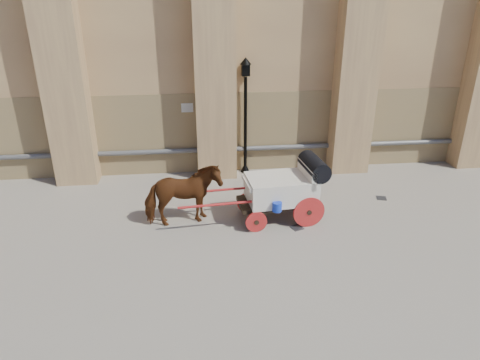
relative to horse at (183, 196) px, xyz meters
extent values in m
plane|color=gray|center=(2.19, 0.04, -0.92)|extent=(90.00, 90.00, 0.00)
cube|color=olive|center=(4.19, 4.19, 0.58)|extent=(44.00, 0.35, 3.00)
cylinder|color=#59595B|center=(4.19, 3.92, -0.02)|extent=(42.00, 0.18, 0.18)
cube|color=beige|center=(0.19, 4.01, 1.58)|extent=(0.42, 0.04, 0.32)
imported|color=#5A3111|center=(0.00, 0.00, 0.00)|extent=(2.32, 1.39, 1.84)
cube|color=black|center=(2.76, 0.02, -0.35)|extent=(2.36, 1.23, 0.12)
cube|color=silver|center=(2.86, 0.03, 0.07)|extent=(2.07, 1.46, 0.73)
cube|color=silver|center=(3.64, 0.10, 0.48)|extent=(0.27, 1.30, 0.57)
cube|color=silver|center=(1.99, -0.05, 0.33)|extent=(0.46, 1.17, 0.10)
cylinder|color=black|center=(3.85, 0.11, 0.69)|extent=(0.69, 1.34, 0.58)
cylinder|color=red|center=(3.59, -0.55, -0.45)|extent=(0.94, 0.14, 0.93)
cylinder|color=red|center=(3.48, 0.73, -0.45)|extent=(0.94, 0.14, 0.93)
cylinder|color=red|center=(2.04, -0.69, -0.61)|extent=(0.63, 0.12, 0.62)
cylinder|color=red|center=(1.93, 0.59, -0.61)|extent=(0.63, 0.12, 0.62)
cylinder|color=red|center=(1.10, -0.59, -0.04)|extent=(2.49, 0.29, 0.07)
cylinder|color=red|center=(1.02, 0.34, -0.04)|extent=(2.49, 0.29, 0.07)
cylinder|color=#1538CB|center=(2.62, -0.72, -0.14)|extent=(0.27, 0.27, 0.27)
cylinder|color=black|center=(2.28, 3.84, 0.87)|extent=(0.12, 0.12, 3.58)
cone|color=black|center=(2.28, 3.84, -0.74)|extent=(0.36, 0.36, 0.36)
cube|color=black|center=(2.28, 3.84, 2.91)|extent=(0.28, 0.28, 0.42)
cone|color=black|center=(2.28, 3.84, 3.21)|extent=(0.40, 0.40, 0.24)
cube|color=black|center=(3.25, -0.62, -0.91)|extent=(0.42, 0.42, 0.01)
cube|color=black|center=(6.50, 1.00, -0.91)|extent=(0.40, 0.40, 0.01)
camera|label=1|loc=(0.41, -11.19, 5.31)|focal=32.00mm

